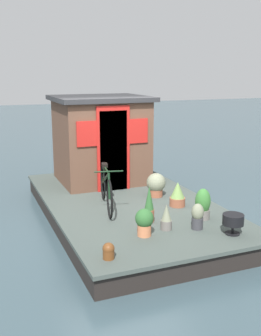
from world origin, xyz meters
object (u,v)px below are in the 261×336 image
Objects in this scene: potted_plant_fern at (197,216)px; potted_plant_mint at (156,184)px; bicycle at (106,188)px; charcoal_grill at (233,220)px; houseboat_cabin at (101,139)px; mooring_bollard at (109,251)px; potted_plant_basil at (178,195)px; potted_plant_succulent at (144,221)px; potted_plant_sage at (166,218)px; potted_plant_geranium at (149,205)px; potted_plant_ivy at (203,204)px.

potted_plant_fern is 0.88× the size of potted_plant_mint.
bicycle is at bearing 33.62° from potted_plant_fern.
charcoal_grill is at bearing -143.68° from bicycle.
houseboat_cabin is at bearing -15.31° from bicycle.
houseboat_cabin is 9.01× the size of mooring_bollard.
potted_plant_basil is 1.54m from charcoal_grill.
houseboat_cabin reaches higher than potted_plant_succulent.
houseboat_cabin is 4.75× the size of potted_plant_succulent.
mooring_bollard is at bearing 125.48° from potted_plant_succulent.
potted_plant_sage is 1.82× the size of mooring_bollard.
potted_plant_basil reaches higher than mooring_bollard.
bicycle reaches higher than potted_plant_geranium.
potted_plant_succulent is 0.45m from potted_plant_sage.
potted_plant_fern is 0.91× the size of potted_plant_basil.
potted_plant_mint reaches higher than potted_plant_sage.
charcoal_grill is 2.09m from mooring_bollard.
potted_plant_basil is at bearing -47.05° from potted_plant_succulent.
potted_plant_sage is at bearing 159.90° from potted_plant_mint.
houseboat_cabin is 2.55m from potted_plant_basil.
potted_plant_sage is 0.86× the size of potted_plant_mint.
potted_plant_mint reaches higher than potted_plant_fern.
potted_plant_ivy reaches higher than potted_plant_fern.
potted_plant_geranium is at bearing 44.96° from charcoal_grill.
potted_plant_ivy is (0.32, -1.24, 0.02)m from potted_plant_succulent.
potted_plant_mint is 1.46× the size of charcoal_grill.
charcoal_grill is at bearing -135.04° from potted_plant_geranium.
potted_plant_basil is 2.53m from mooring_bollard.
potted_plant_ivy is at bearing -174.20° from potted_plant_basil.
charcoal_grill is at bearing -134.77° from potted_plant_fern.
charcoal_grill is (-1.54, -0.15, 0.00)m from potted_plant_basil.
potted_plant_ivy is 2.33× the size of mooring_bollard.
mooring_bollard is at bearing 106.28° from potted_plant_fern.
bicycle is 4.17× the size of potted_plant_sage.
houseboat_cabin reaches higher than potted_plant_sage.
potted_plant_ivy is (-1.17, -1.36, -0.12)m from bicycle.
potted_plant_ivy is (-0.76, -0.08, 0.03)m from potted_plant_basil.
potted_plant_basil is 0.75× the size of potted_plant_geranium.
potted_plant_succulent is (-3.39, 0.40, -0.75)m from houseboat_cabin.
potted_plant_ivy reaches higher than mooring_bollard.
houseboat_cabin is 1.19× the size of bicycle.
potted_plant_fern is at bearing -109.03° from potted_plant_sage.
potted_plant_succulent is at bearing -175.36° from bicycle.
potted_plant_mint is 0.71m from potted_plant_basil.
houseboat_cabin reaches higher than potted_plant_basil.
potted_plant_fern is 1.17m from potted_plant_basil.
houseboat_cabin is 6.23× the size of charcoal_grill.
houseboat_cabin reaches higher than potted_plant_fern.
houseboat_cabin reaches higher than potted_plant_geranium.
potted_plant_succulent is 0.93× the size of potted_plant_basil.
houseboat_cabin is at bearing 8.37° from potted_plant_fern.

